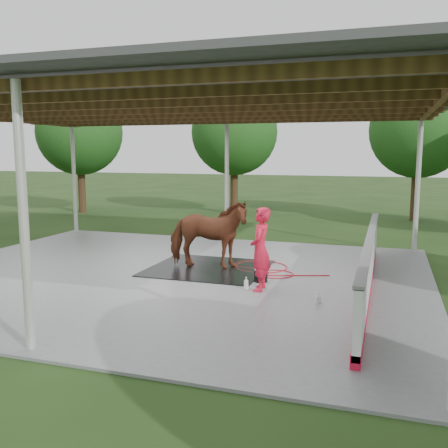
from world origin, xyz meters
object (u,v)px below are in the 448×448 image
(dasher_board, at_px, (369,265))
(handler, at_px, (260,249))
(horse, at_px, (208,234))
(wash_bucket, at_px, (261,275))

(dasher_board, bearing_deg, handler, -163.81)
(dasher_board, distance_m, horse, 3.94)
(dasher_board, height_order, horse, horse)
(horse, xyz_separation_m, wash_bucket, (1.55, -0.81, -0.72))
(dasher_board, xyz_separation_m, wash_bucket, (-2.29, 0.03, -0.40))
(dasher_board, height_order, handler, handler)
(handler, bearing_deg, horse, -136.26)
(wash_bucket, bearing_deg, horse, 152.45)
(horse, bearing_deg, handler, -140.11)
(horse, distance_m, handler, 2.23)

